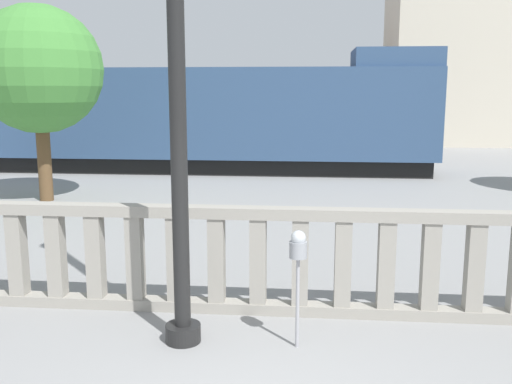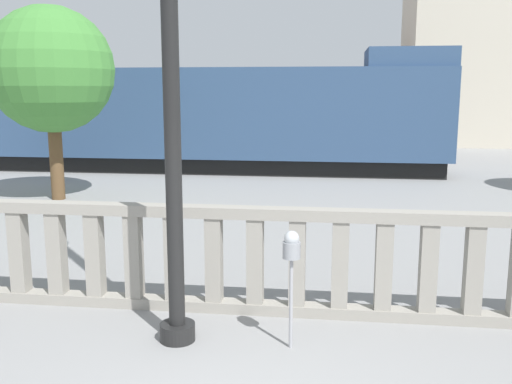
{
  "view_description": "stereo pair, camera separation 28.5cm",
  "coord_description": "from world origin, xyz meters",
  "px_view_note": "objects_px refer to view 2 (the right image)",
  "views": [
    {
      "loc": [
        0.36,
        -3.49,
        2.79
      ],
      "look_at": [
        -0.38,
        4.34,
        1.38
      ],
      "focal_mm": 40.0,
      "sensor_mm": 36.0,
      "label": 1
    },
    {
      "loc": [
        0.65,
        -3.46,
        2.79
      ],
      "look_at": [
        -0.38,
        4.34,
        1.38
      ],
      "focal_mm": 40.0,
      "sensor_mm": 36.0,
      "label": 2
    }
  ],
  "objects_px": {
    "train_near": "(184,117)",
    "train_far": "(201,103)",
    "parking_meter": "(292,253)",
    "tree_right": "(51,70)",
    "lamppost": "(170,22)"
  },
  "relations": [
    {
      "from": "lamppost",
      "to": "train_far",
      "type": "height_order",
      "value": "lamppost"
    },
    {
      "from": "train_near",
      "to": "lamppost",
      "type": "bearing_deg",
      "value": -75.78
    },
    {
      "from": "train_far",
      "to": "tree_right",
      "type": "xyz_separation_m",
      "value": [
        0.37,
        -18.12,
        1.21
      ]
    },
    {
      "from": "parking_meter",
      "to": "train_near",
      "type": "distance_m",
      "value": 14.46
    },
    {
      "from": "parking_meter",
      "to": "tree_right",
      "type": "xyz_separation_m",
      "value": [
        -6.59,
        7.85,
        2.2
      ]
    },
    {
      "from": "parking_meter",
      "to": "tree_right",
      "type": "relative_size",
      "value": 0.27
    },
    {
      "from": "parking_meter",
      "to": "train_far",
      "type": "xyz_separation_m",
      "value": [
        -6.95,
        25.97,
        0.98
      ]
    },
    {
      "from": "train_near",
      "to": "tree_right",
      "type": "xyz_separation_m",
      "value": [
        -1.86,
        -5.78,
        1.42
      ]
    },
    {
      "from": "lamppost",
      "to": "tree_right",
      "type": "relative_size",
      "value": 1.37
    },
    {
      "from": "train_near",
      "to": "train_far",
      "type": "distance_m",
      "value": 12.53
    },
    {
      "from": "parking_meter",
      "to": "train_far",
      "type": "bearing_deg",
      "value": 104.99
    },
    {
      "from": "train_near",
      "to": "train_far",
      "type": "xyz_separation_m",
      "value": [
        -2.22,
        12.33,
        0.21
      ]
    },
    {
      "from": "parking_meter",
      "to": "train_near",
      "type": "bearing_deg",
      "value": 109.13
    },
    {
      "from": "lamppost",
      "to": "train_near",
      "type": "distance_m",
      "value": 14.15
    },
    {
      "from": "train_far",
      "to": "lamppost",
      "type": "bearing_deg",
      "value": -77.66
    }
  ]
}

